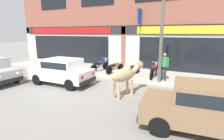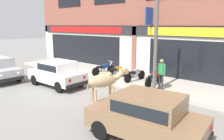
{
  "view_description": "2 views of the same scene",
  "coord_description": "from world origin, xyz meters",
  "px_view_note": "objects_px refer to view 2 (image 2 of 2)",
  "views": [
    {
      "loc": [
        5.69,
        -7.16,
        2.88
      ],
      "look_at": [
        1.46,
        1.0,
        0.9
      ],
      "focal_mm": 28.0,
      "sensor_mm": 36.0,
      "label": 1
    },
    {
      "loc": [
        9.18,
        -6.99,
        3.45
      ],
      "look_at": [
        2.12,
        1.0,
        1.24
      ],
      "focal_mm": 35.0,
      "sensor_mm": 36.0,
      "label": 2
    }
  ],
  "objects_px": {
    "car_2": "(147,115)",
    "motorcycle_0": "(104,69)",
    "utility_pole": "(156,32)",
    "car_0": "(57,72)",
    "motorcycle_1": "(117,72)",
    "pedestrian": "(161,71)",
    "motorcycle_3": "(154,79)",
    "cow": "(105,81)",
    "motorcycle_2": "(135,75)"
  },
  "relations": [
    {
      "from": "car_2",
      "to": "motorcycle_0",
      "type": "height_order",
      "value": "car_2"
    },
    {
      "from": "motorcycle_0",
      "to": "utility_pole",
      "type": "xyz_separation_m",
      "value": [
        4.45,
        -0.93,
        2.58
      ]
    },
    {
      "from": "car_0",
      "to": "motorcycle_1",
      "type": "distance_m",
      "value": 3.75
    },
    {
      "from": "car_2",
      "to": "pedestrian",
      "type": "relative_size",
      "value": 2.33
    },
    {
      "from": "motorcycle_0",
      "to": "motorcycle_3",
      "type": "bearing_deg",
      "value": -0.98
    },
    {
      "from": "cow",
      "to": "pedestrian",
      "type": "xyz_separation_m",
      "value": [
        1.14,
        3.01,
        0.13
      ]
    },
    {
      "from": "pedestrian",
      "to": "utility_pole",
      "type": "xyz_separation_m",
      "value": [
        -0.16,
        -0.39,
        1.98
      ]
    },
    {
      "from": "cow",
      "to": "motorcycle_1",
      "type": "xyz_separation_m",
      "value": [
        -2.24,
        3.51,
        -0.47
      ]
    },
    {
      "from": "car_0",
      "to": "pedestrian",
      "type": "bearing_deg",
      "value": 29.68
    },
    {
      "from": "car_0",
      "to": "motorcycle_1",
      "type": "xyz_separation_m",
      "value": [
        1.65,
        3.36,
        -0.28
      ]
    },
    {
      "from": "car_0",
      "to": "motorcycle_3",
      "type": "bearing_deg",
      "value": 37.56
    },
    {
      "from": "utility_pole",
      "to": "cow",
      "type": "bearing_deg",
      "value": -110.37
    },
    {
      "from": "car_2",
      "to": "motorcycle_2",
      "type": "distance_m",
      "value": 6.65
    },
    {
      "from": "utility_pole",
      "to": "motorcycle_0",
      "type": "bearing_deg",
      "value": 168.22
    },
    {
      "from": "motorcycle_1",
      "to": "motorcycle_2",
      "type": "xyz_separation_m",
      "value": [
        1.33,
        0.07,
        0.0
      ]
    },
    {
      "from": "cow",
      "to": "pedestrian",
      "type": "relative_size",
      "value": 1.29
    },
    {
      "from": "cow",
      "to": "car_2",
      "type": "bearing_deg",
      "value": -26.71
    },
    {
      "from": "car_0",
      "to": "utility_pole",
      "type": "height_order",
      "value": "utility_pole"
    },
    {
      "from": "motorcycle_0",
      "to": "pedestrian",
      "type": "xyz_separation_m",
      "value": [
        4.62,
        -0.54,
        0.6
      ]
    },
    {
      "from": "car_0",
      "to": "car_2",
      "type": "height_order",
      "value": "same"
    },
    {
      "from": "car_2",
      "to": "motorcycle_2",
      "type": "relative_size",
      "value": 2.06
    },
    {
      "from": "motorcycle_3",
      "to": "motorcycle_1",
      "type": "bearing_deg",
      "value": 179.44
    },
    {
      "from": "motorcycle_0",
      "to": "motorcycle_2",
      "type": "height_order",
      "value": "same"
    },
    {
      "from": "car_2",
      "to": "cow",
      "type": "bearing_deg",
      "value": 153.29
    },
    {
      "from": "motorcycle_3",
      "to": "utility_pole",
      "type": "height_order",
      "value": "utility_pole"
    },
    {
      "from": "motorcycle_2",
      "to": "car_2",
      "type": "bearing_deg",
      "value": -51.5
    },
    {
      "from": "cow",
      "to": "car_2",
      "type": "relative_size",
      "value": 0.55
    },
    {
      "from": "motorcycle_1",
      "to": "pedestrian",
      "type": "distance_m",
      "value": 3.47
    },
    {
      "from": "motorcycle_3",
      "to": "utility_pole",
      "type": "xyz_separation_m",
      "value": [
        0.52,
        -0.86,
        2.58
      ]
    },
    {
      "from": "car_2",
      "to": "motorcycle_0",
      "type": "relative_size",
      "value": 2.08
    },
    {
      "from": "motorcycle_3",
      "to": "pedestrian",
      "type": "bearing_deg",
      "value": -34.42
    },
    {
      "from": "motorcycle_3",
      "to": "utility_pole",
      "type": "bearing_deg",
      "value": -58.67
    },
    {
      "from": "pedestrian",
      "to": "car_2",
      "type": "bearing_deg",
      "value": -65.73
    },
    {
      "from": "motorcycle_1",
      "to": "utility_pole",
      "type": "height_order",
      "value": "utility_pole"
    },
    {
      "from": "motorcycle_2",
      "to": "utility_pole",
      "type": "xyz_separation_m",
      "value": [
        1.88,
        -0.95,
        2.58
      ]
    },
    {
      "from": "motorcycle_1",
      "to": "motorcycle_2",
      "type": "relative_size",
      "value": 0.99
    },
    {
      "from": "cow",
      "to": "motorcycle_1",
      "type": "relative_size",
      "value": 1.15
    },
    {
      "from": "motorcycle_0",
      "to": "pedestrian",
      "type": "relative_size",
      "value": 1.12
    },
    {
      "from": "cow",
      "to": "motorcycle_2",
      "type": "xyz_separation_m",
      "value": [
        -0.91,
        3.57,
        -0.47
      ]
    },
    {
      "from": "car_0",
      "to": "pedestrian",
      "type": "distance_m",
      "value": 5.79
    },
    {
      "from": "motorcycle_1",
      "to": "car_0",
      "type": "bearing_deg",
      "value": -116.12
    },
    {
      "from": "motorcycle_0",
      "to": "utility_pole",
      "type": "relative_size",
      "value": 0.3
    },
    {
      "from": "motorcycle_1",
      "to": "pedestrian",
      "type": "height_order",
      "value": "pedestrian"
    },
    {
      "from": "car_2",
      "to": "pedestrian",
      "type": "xyz_separation_m",
      "value": [
        -2.09,
        4.63,
        0.32
      ]
    },
    {
      "from": "cow",
      "to": "utility_pole",
      "type": "bearing_deg",
      "value": 69.63
    },
    {
      "from": "motorcycle_0",
      "to": "utility_pole",
      "type": "distance_m",
      "value": 5.23
    },
    {
      "from": "car_0",
      "to": "motorcycle_0",
      "type": "distance_m",
      "value": 3.44
    },
    {
      "from": "motorcycle_3",
      "to": "car_0",
      "type": "bearing_deg",
      "value": -142.44
    },
    {
      "from": "cow",
      "to": "motorcycle_0",
      "type": "distance_m",
      "value": 4.99
    },
    {
      "from": "pedestrian",
      "to": "motorcycle_0",
      "type": "bearing_deg",
      "value": 173.34
    }
  ]
}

